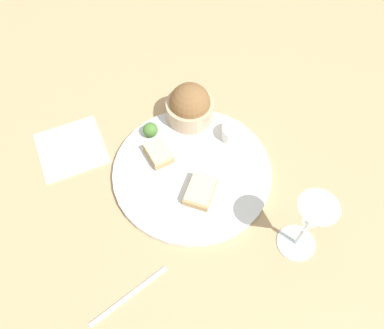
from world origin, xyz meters
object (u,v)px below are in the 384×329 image
at_px(sauce_ramekin, 233,132).
at_px(napkin, 71,148).
at_px(cheese_toast_far, 159,153).
at_px(salad_bowl, 190,106).
at_px(cheese_toast_near, 201,191).
at_px(wine_glass, 310,221).
at_px(fork, 129,296).

xyz_separation_m(sauce_ramekin, napkin, (0.06, -0.38, -0.03)).
bearing_deg(napkin, cheese_toast_far, 86.54).
xyz_separation_m(salad_bowl, cheese_toast_far, (0.12, -0.06, -0.03)).
distance_m(cheese_toast_near, wine_glass, 0.24).
bearing_deg(wine_glass, cheese_toast_near, -113.90).
xyz_separation_m(sauce_ramekin, cheese_toast_far, (0.07, -0.17, -0.01)).
xyz_separation_m(salad_bowl, fork, (0.43, -0.08, -0.05)).
xyz_separation_m(wine_glass, napkin, (-0.19, -0.52, -0.11)).
bearing_deg(salad_bowl, fork, -9.83).
bearing_deg(cheese_toast_near, salad_bowl, -168.85).
bearing_deg(cheese_toast_far, napkin, -93.46).
distance_m(cheese_toast_far, napkin, 0.21).
xyz_separation_m(cheese_toast_near, napkin, (-0.10, -0.31, -0.02)).
bearing_deg(fork, sauce_ramekin, 154.56).
height_order(salad_bowl, cheese_toast_near, salad_bowl).
distance_m(salad_bowl, sauce_ramekin, 0.12).
bearing_deg(fork, wine_glass, 112.62).
relative_size(sauce_ramekin, fork, 0.40).
xyz_separation_m(salad_bowl, sauce_ramekin, (0.06, 0.11, -0.02)).
bearing_deg(salad_bowl, cheese_toast_far, -25.97).
relative_size(sauce_ramekin, cheese_toast_far, 0.62).
relative_size(cheese_toast_near, napkin, 0.43).
relative_size(sauce_ramekin, napkin, 0.25).
bearing_deg(cheese_toast_near, sauce_ramekin, 158.10).
height_order(salad_bowl, sauce_ramekin, salad_bowl).
bearing_deg(salad_bowl, sauce_ramekin, 62.21).
bearing_deg(cheese_toast_far, salad_bowl, 154.03).
height_order(cheese_toast_near, wine_glass, wine_glass).
height_order(cheese_toast_far, fork, cheese_toast_far).
bearing_deg(sauce_ramekin, cheese_toast_far, -67.46).
height_order(sauce_ramekin, cheese_toast_near, sauce_ramekin).
relative_size(cheese_toast_far, fork, 0.63).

